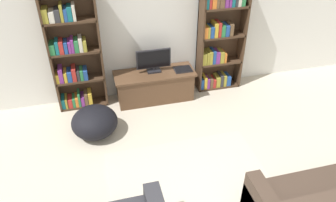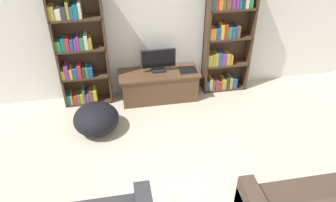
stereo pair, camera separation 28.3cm
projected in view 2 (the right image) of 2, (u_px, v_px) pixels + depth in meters
wall_back at (152, 25)px, 5.60m from camera, size 8.80×0.06×2.60m
bookshelf_left at (79, 51)px, 5.45m from camera, size 0.83×0.30×2.08m
bookshelf_right at (226, 39)px, 5.82m from camera, size 0.83×0.30×2.08m
tv_stand at (159, 85)px, 5.93m from camera, size 1.43×0.54×0.54m
television at (158, 60)px, 5.69m from camera, size 0.61×0.16×0.42m
laptop at (188, 70)px, 5.82m from camera, size 0.31×0.24×0.03m
area_rug at (188, 193)px, 4.25m from camera, size 2.15×1.99×0.02m
beanbag_ottoman at (96, 119)px, 5.17m from camera, size 0.72×0.72×0.47m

